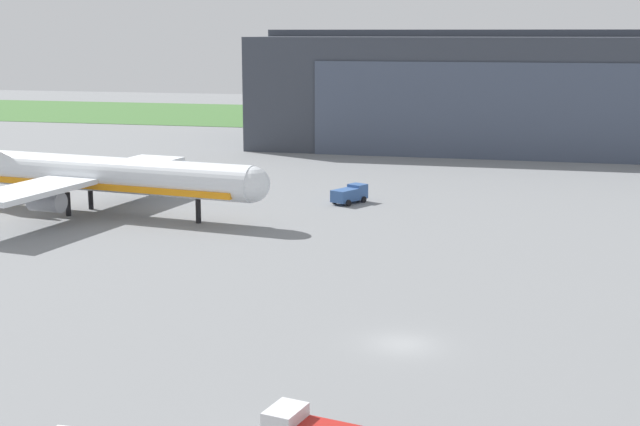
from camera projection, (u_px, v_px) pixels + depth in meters
ground_plane at (402, 344)px, 57.18m from camera, size 440.00×440.00×0.00m
grass_field_strip at (500, 120)px, 201.07m from camera, size 440.00×56.00×0.08m
maintenance_hangar at (562, 91)px, 154.12m from camera, size 103.69×39.84×20.12m
airliner_far_right at (90, 175)px, 97.46m from camera, size 42.53×33.36×13.04m
fuel_bowser at (350, 194)px, 104.03m from camera, size 3.86×5.17×2.08m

